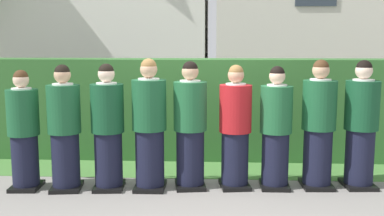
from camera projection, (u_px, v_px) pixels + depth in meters
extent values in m
plane|color=gray|center=(192.00, 187.00, 6.02)|extent=(60.00, 60.00, 0.00)
cylinder|color=black|center=(25.00, 162.00, 5.93)|extent=(0.34, 0.34, 0.71)
cube|color=black|center=(27.00, 186.00, 5.98)|extent=(0.38, 0.46, 0.05)
cylinder|color=#19512D|center=(23.00, 112.00, 5.84)|extent=(0.40, 0.40, 0.58)
cylinder|color=white|center=(21.00, 89.00, 5.80)|extent=(0.25, 0.25, 0.03)
cube|color=#236038|center=(27.00, 101.00, 6.01)|extent=(0.04, 0.01, 0.26)
sphere|color=beige|center=(21.00, 80.00, 5.78)|extent=(0.20, 0.20, 0.20)
sphere|color=#472D19|center=(21.00, 77.00, 5.77)|extent=(0.18, 0.18, 0.18)
cube|color=white|center=(30.00, 116.00, 6.11)|extent=(0.15, 0.02, 0.20)
cylinder|color=black|center=(66.00, 161.00, 5.91)|extent=(0.35, 0.35, 0.74)
cube|color=black|center=(67.00, 187.00, 5.96)|extent=(0.43, 0.50, 0.05)
cylinder|color=#19512D|center=(64.00, 109.00, 5.81)|extent=(0.42, 0.42, 0.61)
cylinder|color=white|center=(63.00, 85.00, 5.76)|extent=(0.26, 0.26, 0.03)
cube|color=#236038|center=(66.00, 97.00, 5.99)|extent=(0.04, 0.02, 0.27)
sphere|color=tan|center=(62.00, 75.00, 5.74)|extent=(0.21, 0.21, 0.21)
sphere|color=black|center=(62.00, 72.00, 5.74)|extent=(0.19, 0.19, 0.19)
cylinder|color=black|center=(109.00, 160.00, 5.93)|extent=(0.36, 0.36, 0.74)
cube|color=black|center=(109.00, 186.00, 5.98)|extent=(0.41, 0.49, 0.05)
cylinder|color=#144728|center=(107.00, 108.00, 5.83)|extent=(0.42, 0.42, 0.61)
cylinder|color=white|center=(107.00, 84.00, 5.79)|extent=(0.26, 0.26, 0.03)
cube|color=gold|center=(109.00, 97.00, 6.01)|extent=(0.04, 0.01, 0.27)
sphere|color=beige|center=(106.00, 74.00, 5.77)|extent=(0.21, 0.21, 0.21)
sphere|color=black|center=(106.00, 71.00, 5.76)|extent=(0.19, 0.19, 0.19)
cube|color=white|center=(111.00, 112.00, 6.11)|extent=(0.15, 0.02, 0.20)
cylinder|color=black|center=(150.00, 159.00, 5.92)|extent=(0.37, 0.37, 0.77)
cube|color=black|center=(150.00, 186.00, 5.98)|extent=(0.39, 0.48, 0.05)
cylinder|color=#19512D|center=(149.00, 105.00, 5.82)|extent=(0.44, 0.44, 0.64)
cylinder|color=white|center=(149.00, 79.00, 5.78)|extent=(0.27, 0.27, 0.03)
cube|color=gold|center=(151.00, 93.00, 6.01)|extent=(0.04, 0.01, 0.28)
sphere|color=tan|center=(149.00, 70.00, 5.76)|extent=(0.22, 0.22, 0.22)
sphere|color=olive|center=(149.00, 66.00, 5.75)|extent=(0.20, 0.20, 0.20)
cube|color=white|center=(152.00, 109.00, 6.11)|extent=(0.15, 0.01, 0.20)
cylinder|color=black|center=(190.00, 159.00, 5.99)|extent=(0.36, 0.36, 0.76)
cube|color=black|center=(190.00, 185.00, 6.04)|extent=(0.44, 0.52, 0.05)
cylinder|color=#1E5B33|center=(190.00, 106.00, 5.89)|extent=(0.43, 0.43, 0.63)
cylinder|color=white|center=(190.00, 81.00, 5.84)|extent=(0.27, 0.27, 0.03)
cube|color=gold|center=(189.00, 95.00, 6.07)|extent=(0.04, 0.02, 0.28)
sphere|color=tan|center=(190.00, 72.00, 5.82)|extent=(0.21, 0.21, 0.21)
sphere|color=black|center=(190.00, 69.00, 5.82)|extent=(0.20, 0.20, 0.20)
cube|color=white|center=(188.00, 110.00, 6.17)|extent=(0.15, 0.03, 0.20)
cylinder|color=black|center=(235.00, 159.00, 5.99)|extent=(0.35, 0.35, 0.74)
cube|color=black|center=(234.00, 185.00, 6.04)|extent=(0.43, 0.50, 0.05)
cylinder|color=#AD191E|center=(236.00, 108.00, 5.89)|extent=(0.42, 0.42, 0.61)
cylinder|color=white|center=(236.00, 84.00, 5.85)|extent=(0.26, 0.26, 0.03)
cube|color=gold|center=(233.00, 97.00, 6.07)|extent=(0.04, 0.02, 0.27)
sphere|color=tan|center=(236.00, 75.00, 5.83)|extent=(0.21, 0.21, 0.21)
sphere|color=olive|center=(236.00, 72.00, 5.83)|extent=(0.19, 0.19, 0.19)
cube|color=white|center=(232.00, 112.00, 6.17)|extent=(0.15, 0.03, 0.20)
cylinder|color=black|center=(275.00, 160.00, 5.98)|extent=(0.35, 0.35, 0.73)
cube|color=black|center=(274.00, 185.00, 6.03)|extent=(0.37, 0.45, 0.05)
cylinder|color=#1E5B33|center=(276.00, 109.00, 5.88)|extent=(0.41, 0.41, 0.60)
cylinder|color=white|center=(277.00, 86.00, 5.84)|extent=(0.26, 0.26, 0.03)
cube|color=navy|center=(275.00, 98.00, 6.06)|extent=(0.04, 0.01, 0.26)
sphere|color=beige|center=(277.00, 76.00, 5.82)|extent=(0.21, 0.21, 0.21)
sphere|color=black|center=(277.00, 73.00, 5.81)|extent=(0.19, 0.19, 0.19)
cube|color=white|center=(274.00, 113.00, 6.16)|extent=(0.15, 0.01, 0.20)
cylinder|color=black|center=(317.00, 158.00, 6.00)|extent=(0.37, 0.37, 0.77)
cube|color=black|center=(316.00, 185.00, 6.05)|extent=(0.40, 0.49, 0.05)
cylinder|color=#19512D|center=(319.00, 105.00, 5.89)|extent=(0.43, 0.43, 0.63)
cylinder|color=white|center=(320.00, 80.00, 5.85)|extent=(0.27, 0.27, 0.03)
cube|color=navy|center=(316.00, 93.00, 6.08)|extent=(0.04, 0.01, 0.28)
sphere|color=tan|center=(321.00, 70.00, 5.83)|extent=(0.22, 0.22, 0.22)
sphere|color=#472D19|center=(321.00, 67.00, 5.82)|extent=(0.20, 0.20, 0.20)
cylinder|color=black|center=(359.00, 158.00, 6.00)|extent=(0.37, 0.37, 0.76)
cube|color=black|center=(358.00, 184.00, 6.05)|extent=(0.41, 0.50, 0.05)
cylinder|color=#144728|center=(362.00, 105.00, 5.90)|extent=(0.43, 0.43, 0.63)
cylinder|color=white|center=(363.00, 80.00, 5.85)|extent=(0.27, 0.27, 0.03)
cube|color=navy|center=(357.00, 94.00, 6.09)|extent=(0.04, 0.01, 0.28)
sphere|color=beige|center=(364.00, 71.00, 5.84)|extent=(0.22, 0.22, 0.22)
sphere|color=black|center=(364.00, 68.00, 5.83)|extent=(0.20, 0.20, 0.20)
cube|color=#33662D|center=(197.00, 108.00, 7.50)|extent=(11.72, 0.70, 1.61)
cube|color=silver|center=(88.00, 1.00, 12.32)|extent=(6.37, 4.05, 5.93)
cube|color=beige|center=(369.00, 14.00, 11.91)|extent=(7.92, 3.76, 5.16)
cube|color=#477A38|center=(195.00, 170.00, 6.82)|extent=(11.72, 0.90, 0.01)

